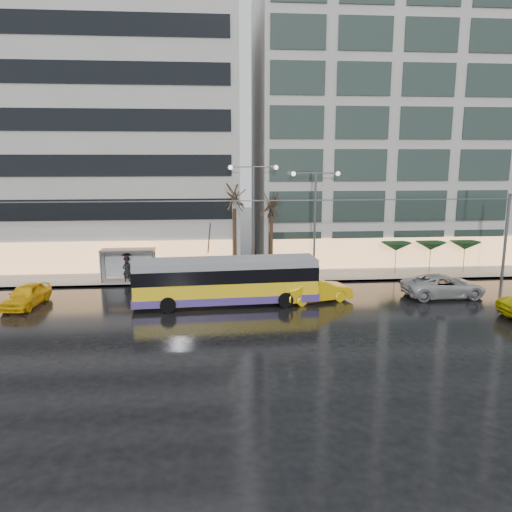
{
  "coord_description": "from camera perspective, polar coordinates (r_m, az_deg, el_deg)",
  "views": [
    {
      "loc": [
        -1.18,
        -28.92,
        9.79
      ],
      "look_at": [
        1.71,
        5.0,
        3.03
      ],
      "focal_mm": 35.0,
      "sensor_mm": 36.0,
      "label": 1
    }
  ],
  "objects": [
    {
      "name": "street_lamp_near",
      "position": [
        40.03,
        -0.29,
        5.78
      ],
      "size": [
        3.96,
        0.36,
        9.03
      ],
      "color": "#595B60",
      "rests_on": "sidewalk"
    },
    {
      "name": "taxi_b",
      "position": [
        34.71,
        6.96,
        -3.86
      ],
      "size": [
        5.18,
        2.97,
        1.62
      ],
      "primitive_type": "imported",
      "rotation": [
        0.0,
        0.0,
        1.84
      ],
      "color": "yellow",
      "rests_on": "ground"
    },
    {
      "name": "parasol_c",
      "position": [
        45.78,
        22.77,
        1.11
      ],
      "size": [
        2.5,
        2.5,
        2.65
      ],
      "color": "#595B60",
      "rests_on": "sidewalk"
    },
    {
      "name": "taxi_a",
      "position": [
        36.71,
        -24.74,
        -4.08
      ],
      "size": [
        2.32,
        4.62,
        1.51
      ],
      "primitive_type": "imported",
      "rotation": [
        0.0,
        0.0,
        -0.12
      ],
      "color": "yellow",
      "rests_on": "ground"
    },
    {
      "name": "tree_a",
      "position": [
        40.04,
        -2.47,
        7.34
      ],
      "size": [
        3.2,
        3.2,
        8.4
      ],
      "color": "black",
      "rests_on": "sidewalk"
    },
    {
      "name": "sedan_silver",
      "position": [
        37.94,
        20.65,
        -3.21
      ],
      "size": [
        5.9,
        2.91,
        1.61
      ],
      "primitive_type": "imported",
      "rotation": [
        0.0,
        0.0,
        1.61
      ],
      "color": "#A5A6AA",
      "rests_on": "ground"
    },
    {
      "name": "catenary",
      "position": [
        37.33,
        -1.47,
        2.69
      ],
      "size": [
        42.24,
        5.12,
        7.0
      ],
      "color": "#595B60",
      "rests_on": "ground"
    },
    {
      "name": "kerb",
      "position": [
        39.32,
        -0.08,
        -3.08
      ],
      "size": [
        80.0,
        0.1,
        0.15
      ],
      "primitive_type": "cube",
      "color": "slate",
      "rests_on": "ground"
    },
    {
      "name": "pedestrian_c",
      "position": [
        41.67,
        -14.5,
        -0.93
      ],
      "size": [
        1.36,
        1.2,
        2.11
      ],
      "color": "black",
      "rests_on": "sidewalk"
    },
    {
      "name": "parasol_a",
      "position": [
        43.33,
        15.72,
        1.05
      ],
      "size": [
        2.5,
        2.5,
        2.65
      ],
      "color": "#595B60",
      "rests_on": "sidewalk"
    },
    {
      "name": "bus_shelter",
      "position": [
        41.01,
        -14.89,
        -0.16
      ],
      "size": [
        4.2,
        1.6,
        2.51
      ],
      "color": "#595B60",
      "rests_on": "sidewalk"
    },
    {
      "name": "ground",
      "position": [
        30.55,
        -2.42,
        -7.47
      ],
      "size": [
        140.0,
        140.0,
        0.0
      ],
      "primitive_type": "plane",
      "color": "black",
      "rests_on": "ground"
    },
    {
      "name": "pedestrian_a",
      "position": [
        40.4,
        -14.61,
        -0.87
      ],
      "size": [
        1.23,
        1.24,
        2.19
      ],
      "color": "black",
      "rests_on": "sidewalk"
    },
    {
      "name": "pedestrian_b",
      "position": [
        41.16,
        -7.88,
        -1.34
      ],
      "size": [
        0.92,
        0.84,
        1.52
      ],
      "color": "black",
      "rests_on": "sidewalk"
    },
    {
      "name": "street_lamp_far",
      "position": [
        40.75,
        6.77,
        5.41
      ],
      "size": [
        3.96,
        0.36,
        8.53
      ],
      "color": "#595B60",
      "rests_on": "sidewalk"
    },
    {
      "name": "building_right",
      "position": [
        52.07,
        18.5,
        13.81
      ],
      "size": [
        32.0,
        14.0,
        25.0
      ],
      "primitive_type": "cube",
      "color": "#A8A5A1",
      "rests_on": "sidewalk"
    },
    {
      "name": "tree_b",
      "position": [
        40.53,
        1.79,
        6.42
      ],
      "size": [
        3.2,
        3.2,
        7.7
      ],
      "color": "black",
      "rests_on": "sidewalk"
    },
    {
      "name": "trolleybus",
      "position": [
        33.56,
        -3.46,
        -3.03
      ],
      "size": [
        12.37,
        4.99,
        5.68
      ],
      "color": "yellow",
      "rests_on": "ground"
    },
    {
      "name": "parasol_b",
      "position": [
        44.47,
        19.34,
        1.08
      ],
      "size": [
        2.5,
        2.5,
        2.65
      ],
      "color": "#595B60",
      "rests_on": "sidewalk"
    },
    {
      "name": "sidewalk",
      "position": [
        44.12,
        -0.61,
        -1.5
      ],
      "size": [
        80.0,
        10.0,
        0.15
      ],
      "primitive_type": "cube",
      "color": "gray",
      "rests_on": "ground"
    },
    {
      "name": "building_left",
      "position": [
        50.18,
        -22.56,
        11.94
      ],
      "size": [
        34.0,
        14.0,
        22.0
      ],
      "primitive_type": "cube",
      "color": "#A8A5A1",
      "rests_on": "sidewalk"
    }
  ]
}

